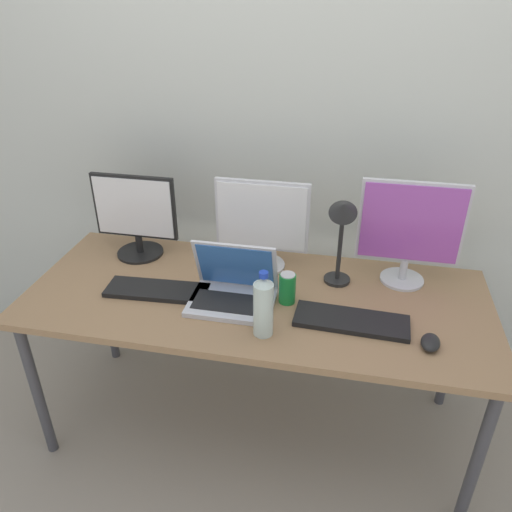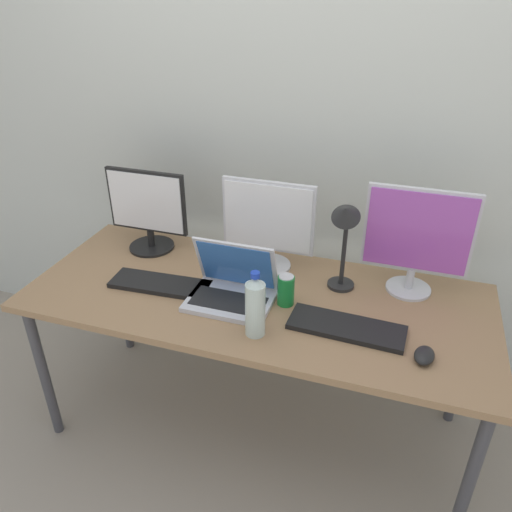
{
  "view_description": "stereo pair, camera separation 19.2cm",
  "coord_description": "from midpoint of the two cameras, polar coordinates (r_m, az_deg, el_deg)",
  "views": [
    {
      "loc": [
        0.34,
        -1.64,
        1.87
      ],
      "look_at": [
        0.0,
        0.0,
        0.92
      ],
      "focal_mm": 35.0,
      "sensor_mm": 36.0,
      "label": 1
    },
    {
      "loc": [
        0.52,
        -1.59,
        1.87
      ],
      "look_at": [
        0.0,
        0.0,
        0.92
      ],
      "focal_mm": 35.0,
      "sensor_mm": 36.0,
      "label": 2
    }
  ],
  "objects": [
    {
      "name": "ground_plane",
      "position": [
        2.51,
        -2.32,
        -18.69
      ],
      "size": [
        16.0,
        16.0,
        0.0
      ],
      "primitive_type": "plane",
      "color": "gray"
    },
    {
      "name": "keyboard_aux",
      "position": [
        2.08,
        -13.83,
        -3.9
      ],
      "size": [
        0.42,
        0.16,
        0.02
      ],
      "primitive_type": "cube",
      "rotation": [
        0.0,
        0.0,
        0.06
      ],
      "color": "black",
      "rests_on": "work_desk"
    },
    {
      "name": "water_bottle",
      "position": [
        1.75,
        -2.32,
        -5.83
      ],
      "size": [
        0.07,
        0.07,
        0.26
      ],
      "color": "silver",
      "rests_on": "work_desk"
    },
    {
      "name": "wall_back",
      "position": [
        2.32,
        0.57,
        15.33
      ],
      "size": [
        7.0,
        0.08,
        2.6
      ],
      "primitive_type": "cube",
      "color": "silver",
      "rests_on": "ground"
    },
    {
      "name": "work_desk",
      "position": [
        2.05,
        -2.7,
        -5.86
      ],
      "size": [
        1.86,
        0.76,
        0.74
      ],
      "color": "#424247",
      "rests_on": "ground"
    },
    {
      "name": "soda_can_near_keyboard",
      "position": [
        1.94,
        0.77,
        -3.78
      ],
      "size": [
        0.07,
        0.07,
        0.13
      ],
      "color": "#197F33",
      "rests_on": "work_desk"
    },
    {
      "name": "monitor_center",
      "position": [
        2.11,
        -1.93,
        3.64
      ],
      "size": [
        0.4,
        0.2,
        0.4
      ],
      "color": "silver",
      "rests_on": "work_desk"
    },
    {
      "name": "desk_lamp",
      "position": [
        1.94,
        7.0,
        3.4
      ],
      "size": [
        0.11,
        0.18,
        0.42
      ],
      "color": "black",
      "rests_on": "work_desk"
    },
    {
      "name": "keyboard_main",
      "position": [
        1.87,
        7.96,
        -7.44
      ],
      "size": [
        0.43,
        0.17,
        0.02
      ],
      "primitive_type": "cube",
      "rotation": [
        0.0,
        0.0,
        -0.04
      ],
      "color": "black",
      "rests_on": "work_desk"
    },
    {
      "name": "monitor_right",
      "position": [
        2.05,
        14.68,
        2.86
      ],
      "size": [
        0.41,
        0.18,
        0.44
      ],
      "color": "silver",
      "rests_on": "work_desk"
    },
    {
      "name": "mouse_by_keyboard",
      "position": [
        1.82,
        16.47,
        -9.57
      ],
      "size": [
        0.08,
        0.11,
        0.04
      ],
      "primitive_type": "ellipsoid",
      "rotation": [
        0.0,
        0.0,
        -0.17
      ],
      "color": "black",
      "rests_on": "work_desk"
    },
    {
      "name": "laptop_silver",
      "position": [
        1.96,
        -5.43,
        -3.78
      ],
      "size": [
        0.33,
        0.25,
        0.25
      ],
      "color": "silver",
      "rests_on": "work_desk"
    },
    {
      "name": "monitor_left",
      "position": [
        2.3,
        -15.97,
        4.44
      ],
      "size": [
        0.38,
        0.21,
        0.38
      ],
      "color": "black",
      "rests_on": "work_desk"
    }
  ]
}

